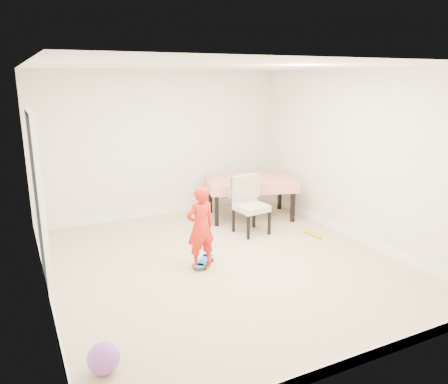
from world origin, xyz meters
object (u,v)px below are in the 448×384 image
skateboard (204,262)px  child (201,230)px  dining_table (250,198)px  dining_chair (251,206)px  balloon (104,358)px

skateboard → child: child is taller
dining_table → dining_chair: dining_chair is taller
balloon → dining_chair: bearing=40.6°
dining_table → balloon: 4.60m
dining_chair → child: (-1.27, -0.88, 0.07)m
skateboard → child: bearing=179.8°
dining_chair → balloon: (-2.87, -2.46, -0.33)m
dining_table → child: bearing=-119.1°
child → balloon: 2.28m
dining_table → balloon: bearing=-118.8°
dining_table → dining_chair: bearing=-101.8°
dining_table → skateboard: 2.27m
dining_table → child: 2.36m
dining_table → skateboard: dining_table is taller
skateboard → balloon: bearing=177.9°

